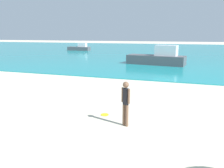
# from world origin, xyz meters

# --- Properties ---
(water) EXTENTS (160.00, 60.00, 0.06)m
(water) POSITION_xyz_m (0.00, 42.49, 0.03)
(water) COLOR teal
(water) RESTS_ON ground
(person_standing) EXTENTS (0.32, 0.20, 1.52)m
(person_standing) POSITION_xyz_m (1.50, 4.89, 0.86)
(person_standing) COLOR brown
(person_standing) RESTS_ON ground
(frisbee) EXTENTS (0.29, 0.29, 0.03)m
(frisbee) POSITION_xyz_m (0.49, 5.61, 0.01)
(frisbee) COLOR yellow
(frisbee) RESTS_ON ground
(boat_near) EXTENTS (5.91, 2.60, 1.94)m
(boat_near) POSITION_xyz_m (0.57, 20.59, 0.73)
(boat_near) COLOR #4C4C51
(boat_near) RESTS_ON water
(boat_far) EXTENTS (4.27, 1.39, 1.45)m
(boat_far) POSITION_xyz_m (-16.08, 36.31, 0.56)
(boat_far) COLOR #4C4C51
(boat_far) RESTS_ON water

